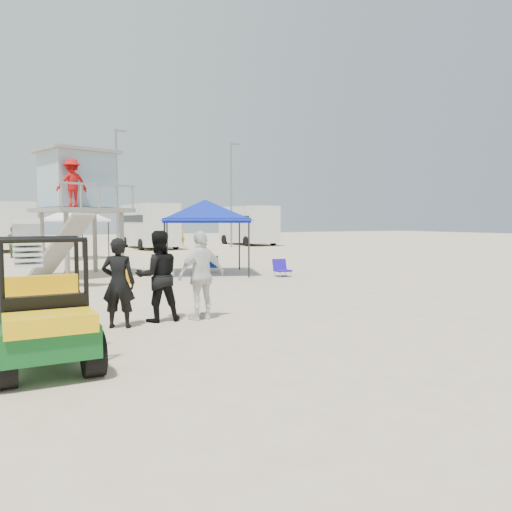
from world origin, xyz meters
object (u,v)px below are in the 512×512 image
lifeguard_tower (78,185)px  canopy_blue (205,203)px  utility_cart (42,307)px  man_left (118,283)px  surf_trailer (31,292)px

lifeguard_tower → canopy_blue: lifeguard_tower is taller
lifeguard_tower → canopy_blue: 4.69m
utility_cart → lifeguard_tower: lifeguard_tower is taller
man_left → lifeguard_tower: 10.03m
man_left → surf_trailer: bearing=15.2°
utility_cart → canopy_blue: canopy_blue is taller
surf_trailer → man_left: bearing=-11.2°
utility_cart → lifeguard_tower: size_ratio=0.52×
canopy_blue → lifeguard_tower: bearing=161.7°
lifeguard_tower → man_left: bearing=-94.5°
man_left → canopy_blue: 9.89m
utility_cart → man_left: (1.52, 2.03, 0.03)m
surf_trailer → man_left: size_ratio=1.24×
utility_cart → man_left: utility_cart is taller
surf_trailer → man_left: 1.55m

